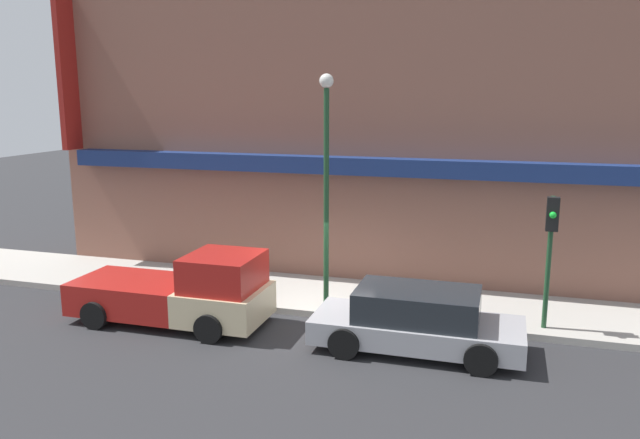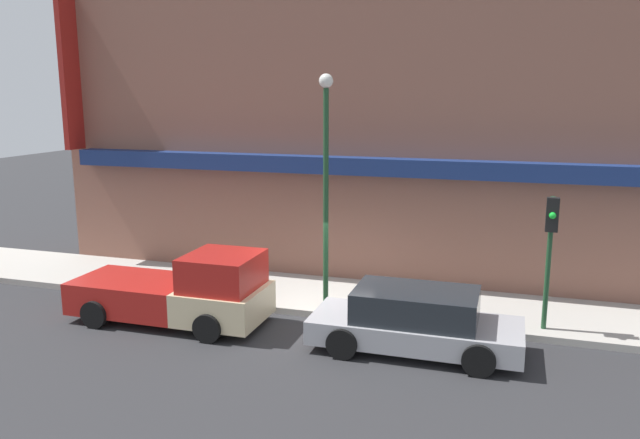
{
  "view_description": "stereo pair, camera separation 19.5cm",
  "coord_description": "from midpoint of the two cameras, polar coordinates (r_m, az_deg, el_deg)",
  "views": [
    {
      "loc": [
        4.43,
        -14.78,
        5.77
      ],
      "look_at": [
        -0.38,
        1.26,
        2.38
      ],
      "focal_mm": 35.0,
      "sensor_mm": 36.0,
      "label": 1
    },
    {
      "loc": [
        4.61,
        -14.73,
        5.77
      ],
      "look_at": [
        -0.38,
        1.26,
        2.38
      ],
      "focal_mm": 35.0,
      "sensor_mm": 36.0,
      "label": 2
    }
  ],
  "objects": [
    {
      "name": "traffic_light",
      "position": [
        15.6,
        20.64,
        -1.69
      ],
      "size": [
        0.28,
        0.42,
        3.24
      ],
      "color": "#1E4728",
      "rests_on": "sidewalk"
    },
    {
      "name": "ground_plane",
      "position": [
        16.48,
        0.29,
        -9.04
      ],
      "size": [
        80.0,
        80.0,
        0.0
      ],
      "primitive_type": "plane",
      "color": "#2D2D30"
    },
    {
      "name": "fire_hydrant",
      "position": [
        17.75,
        -7.63,
        -5.93
      ],
      "size": [
        0.19,
        0.19,
        0.65
      ],
      "color": "yellow",
      "rests_on": "sidewalk"
    },
    {
      "name": "sidewalk",
      "position": [
        17.87,
        1.78,
        -7.09
      ],
      "size": [
        36.0,
        3.14,
        0.18
      ],
      "color": "#B7B2A8",
      "rests_on": "ground"
    },
    {
      "name": "street_lamp",
      "position": [
        15.93,
        0.9,
        4.82
      ],
      "size": [
        0.36,
        0.36,
        6.08
      ],
      "color": "#1E4728",
      "rests_on": "sidewalk"
    },
    {
      "name": "parked_car",
      "position": [
        14.47,
        9.1,
        -9.16
      ],
      "size": [
        4.73,
        2.08,
        1.45
      ],
      "rotation": [
        0.0,
        0.0,
        0.02
      ],
      "color": "#ADADB2",
      "rests_on": "ground"
    },
    {
      "name": "building",
      "position": [
        19.91,
        4.23,
        9.74
      ],
      "size": [
        19.8,
        3.8,
        10.39
      ],
      "color": "brown",
      "rests_on": "ground"
    },
    {
      "name": "pickup_truck",
      "position": [
        16.29,
        -12.17,
        -6.49
      ],
      "size": [
        5.06,
        2.17,
        1.9
      ],
      "rotation": [
        0.0,
        0.0,
        0.01
      ],
      "color": "beige",
      "rests_on": "ground"
    }
  ]
}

